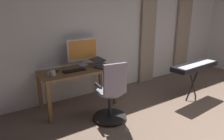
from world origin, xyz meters
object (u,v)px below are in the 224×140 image
Objects in this scene: desk at (78,75)px; computer_monitor at (83,50)px; laptop at (101,64)px; computer_mouse at (102,62)px; mug_tea at (53,73)px; piano_keyboard at (195,67)px; computer_keyboard at (74,71)px; cell_phone_by_monitor at (56,71)px; office_chair at (111,95)px.

computer_monitor is (-0.22, -0.21, 0.39)m from desk.
desk is 0.47m from laptop.
desk is 13.54× the size of computer_mouse.
laptop reaches higher than desk.
mug_tea is 0.11× the size of piano_keyboard.
computer_mouse is at bearing -166.67° from desk.
piano_keyboard is at bearing 157.26° from computer_keyboard.
cell_phone_by_monitor is at bearing -27.23° from piano_keyboard.
computer_keyboard is at bearing 41.94° from computer_monitor.
laptop reaches higher than computer_keyboard.
computer_keyboard is 0.32m from cell_phone_by_monitor.
desk is 0.16m from computer_keyboard.
computer_keyboard is at bearing -26.59° from piano_keyboard.
computer_monitor is at bearing -138.06° from computer_keyboard.
computer_mouse is at bearing -149.54° from laptop.
cell_phone_by_monitor is at bearing -28.09° from computer_keyboard.
computer_mouse is 1.12m from mug_tea.
mug_tea is at bearing -20.95° from laptop.
laptop reaches higher than cell_phone_by_monitor.
computer_mouse is (-0.38, -0.93, 0.28)m from office_chair.
computer_keyboard is at bearing 35.25° from desk.
piano_keyboard is (-1.47, 1.11, -0.06)m from computer_mouse.
computer_monitor reaches higher than desk.
computer_mouse is 1.85m from piano_keyboard.
computer_mouse is at bearing 76.50° from office_chair.
computer_mouse reaches higher than desk.
computer_monitor is 0.50m from computer_keyboard.
computer_monitor is 4.73× the size of mug_tea.
computer_monitor is at bearing -36.24° from piano_keyboard.
laptop is at bearing 53.51° from computer_mouse.
computer_mouse reaches higher than cell_phone_by_monitor.
piano_keyboard is (-1.85, 0.18, 0.23)m from office_chair.
office_chair is (-0.22, 0.79, -0.16)m from desk.
cell_phone_by_monitor is 2.67m from piano_keyboard.
cell_phone_by_monitor is at bearing 11.84° from computer_monitor.
office_chair is 2.53× the size of computer_keyboard.
piano_keyboard is at bearing -173.71° from cell_phone_by_monitor.
laptop is at bearing 179.25° from computer_keyboard.
computer_mouse reaches higher than computer_keyboard.
computer_mouse is (-0.39, 0.07, -0.28)m from computer_monitor.
computer_keyboard reaches higher than desk.
mug_tea is at bearing 12.03° from desk.
computer_monitor is 4.27× the size of cell_phone_by_monitor.
computer_keyboard is (0.09, 0.06, 0.11)m from desk.
mug_tea reaches higher than computer_keyboard.
computer_monitor is at bearing -73.76° from laptop.
laptop is at bearing 129.28° from computer_monitor.
office_chair reaches higher than mug_tea.
desk is 3.30× the size of laptop.
piano_keyboard is (-2.45, 1.06, -0.04)m from cell_phone_by_monitor.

